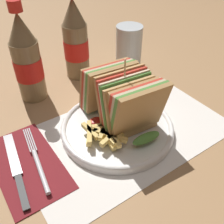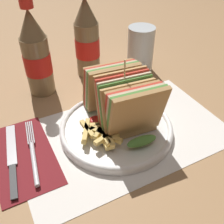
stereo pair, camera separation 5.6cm
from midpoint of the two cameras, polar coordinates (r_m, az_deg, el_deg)
ground_plane at (r=0.55m, az=1.87°, el=-6.22°), size 4.00×4.00×0.00m
placemat at (r=0.57m, az=5.31°, el=-4.96°), size 0.44×0.27×0.00m
plate_main at (r=0.57m, az=3.76°, el=-3.58°), size 0.24×0.24×0.02m
club_sandwich at (r=0.54m, az=5.39°, el=2.42°), size 0.12×0.20×0.15m
fries_pile at (r=0.53m, az=0.74°, el=-4.28°), size 0.10×0.11×0.02m
ketchup_blob at (r=0.56m, az=-0.78°, el=-1.96°), size 0.03×0.03×0.01m
napkin at (r=0.54m, az=-16.04°, el=-9.23°), size 0.11×0.21×0.00m
fork at (r=0.53m, az=-13.87°, el=-9.45°), size 0.04×0.18×0.01m
knife at (r=0.54m, az=-18.15°, el=-9.76°), size 0.04×0.19×0.00m
coke_bottle_near at (r=0.66m, az=-13.81°, el=11.79°), size 0.07×0.07×0.24m
coke_bottle_far at (r=0.73m, az=-3.21°, el=15.37°), size 0.07×0.07×0.24m
glass_near at (r=0.77m, az=8.36°, el=13.26°), size 0.07×0.07×0.13m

